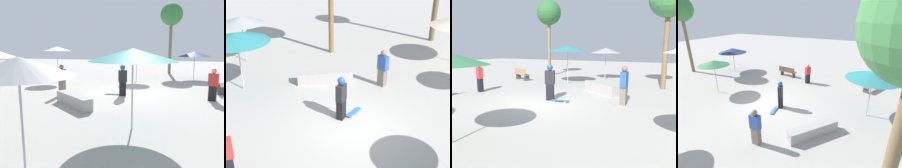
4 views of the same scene
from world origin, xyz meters
TOP-DOWN VIEW (x-y plane):
  - ground_plane at (0.00, 0.00)m, footprint 60.00×60.00m
  - skater_main at (-0.07, -0.70)m, footprint 0.49×0.38m
  - skateboard at (-0.64, -0.60)m, footprint 0.82×0.34m
  - concrete_ledge at (-1.65, -3.30)m, footprint 2.23×1.82m
  - shade_umbrella_teal at (1.27, -5.29)m, footprint 2.66×2.66m
  - shade_umbrella_grey at (-0.46, -8.11)m, footprint 2.24×2.24m
  - bystander_watching at (-3.23, -1.35)m, footprint 0.26×0.45m
  - bystander_far at (4.29, -0.65)m, footprint 0.48×0.38m

SIDE VIEW (x-z plane):
  - ground_plane at x=0.00m, z-range 0.00..0.00m
  - skateboard at x=-0.64m, z-range 0.02..0.09m
  - concrete_ledge at x=-1.65m, z-range 0.00..0.52m
  - bystander_far at x=4.29m, z-range 0.00..1.55m
  - bystander_watching at x=-3.23m, z-range 0.00..1.63m
  - skater_main at x=-0.07m, z-range 0.06..1.70m
  - shade_umbrella_grey at x=-0.46m, z-range 0.98..3.33m
  - shade_umbrella_teal at x=1.27m, z-range 1.06..3.55m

